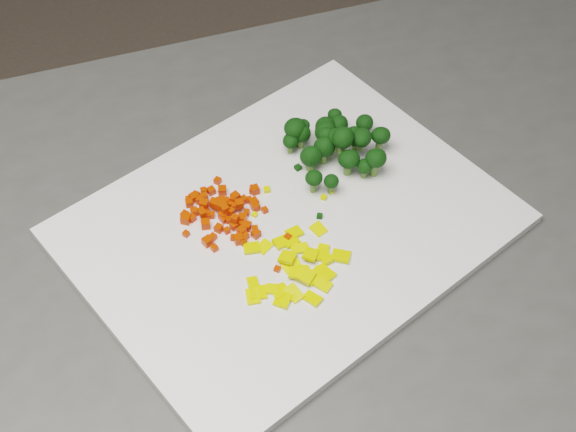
# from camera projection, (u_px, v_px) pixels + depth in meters

# --- Properties ---
(cutting_board) EXTENTS (0.54, 0.54, 0.01)m
(cutting_board) POSITION_uv_depth(u_px,v_px,m) (288.00, 225.00, 0.85)
(cutting_board) COLOR white
(cutting_board) RESTS_ON counter_block
(carrot_pile) EXTENTS (0.10, 0.10, 0.03)m
(carrot_pile) POSITION_uv_depth(u_px,v_px,m) (221.00, 207.00, 0.85)
(carrot_pile) COLOR red
(carrot_pile) RESTS_ON cutting_board
(pepper_pile) EXTENTS (0.11, 0.11, 0.02)m
(pepper_pile) POSITION_uv_depth(u_px,v_px,m) (293.00, 262.00, 0.81)
(pepper_pile) COLOR yellow
(pepper_pile) RESTS_ON cutting_board
(broccoli_pile) EXTENTS (0.11, 0.11, 0.05)m
(broccoli_pile) POSITION_uv_depth(u_px,v_px,m) (338.00, 144.00, 0.89)
(broccoli_pile) COLOR black
(broccoli_pile) RESTS_ON cutting_board
(carrot_cube_0) EXTENTS (0.01, 0.01, 0.01)m
(carrot_cube_0) POSITION_uv_depth(u_px,v_px,m) (206.00, 216.00, 0.85)
(carrot_cube_0) COLOR red
(carrot_cube_0) RESTS_ON carrot_pile
(carrot_cube_1) EXTENTS (0.01, 0.01, 0.01)m
(carrot_cube_1) POSITION_uv_depth(u_px,v_px,m) (242.00, 241.00, 0.83)
(carrot_cube_1) COLOR red
(carrot_cube_1) RESTS_ON carrot_pile
(carrot_cube_2) EXTENTS (0.01, 0.01, 0.01)m
(carrot_cube_2) POSITION_uv_depth(u_px,v_px,m) (224.00, 203.00, 0.85)
(carrot_cube_2) COLOR red
(carrot_cube_2) RESTS_ON carrot_pile
(carrot_cube_3) EXTENTS (0.01, 0.01, 0.01)m
(carrot_cube_3) POSITION_uv_depth(u_px,v_px,m) (209.00, 240.00, 0.83)
(carrot_cube_3) COLOR red
(carrot_cube_3) RESTS_ON carrot_pile
(carrot_cube_4) EXTENTS (0.01, 0.01, 0.01)m
(carrot_cube_4) POSITION_uv_depth(u_px,v_px,m) (229.00, 220.00, 0.85)
(carrot_cube_4) COLOR red
(carrot_cube_4) RESTS_ON carrot_pile
(carrot_cube_5) EXTENTS (0.01, 0.01, 0.01)m
(carrot_cube_5) POSITION_uv_depth(u_px,v_px,m) (244.00, 200.00, 0.86)
(carrot_cube_5) COLOR red
(carrot_cube_5) RESTS_ON carrot_pile
(carrot_cube_6) EXTENTS (0.01, 0.01, 0.01)m
(carrot_cube_6) POSITION_uv_depth(u_px,v_px,m) (239.00, 204.00, 0.85)
(carrot_cube_6) COLOR red
(carrot_cube_6) RESTS_ON carrot_pile
(carrot_cube_7) EXTENTS (0.01, 0.01, 0.01)m
(carrot_cube_7) POSITION_uv_depth(u_px,v_px,m) (242.00, 218.00, 0.85)
(carrot_cube_7) COLOR red
(carrot_cube_7) RESTS_ON carrot_pile
(carrot_cube_8) EXTENTS (0.01, 0.01, 0.01)m
(carrot_cube_8) POSITION_uv_depth(u_px,v_px,m) (224.00, 219.00, 0.85)
(carrot_cube_8) COLOR red
(carrot_cube_8) RESTS_ON carrot_pile
(carrot_cube_9) EXTENTS (0.01, 0.01, 0.01)m
(carrot_cube_9) POSITION_uv_depth(u_px,v_px,m) (227.00, 231.00, 0.84)
(carrot_cube_9) COLOR red
(carrot_cube_9) RESTS_ON carrot_pile
(carrot_cube_10) EXTENTS (0.01, 0.01, 0.01)m
(carrot_cube_10) POSITION_uv_depth(u_px,v_px,m) (224.00, 215.00, 0.85)
(carrot_cube_10) COLOR red
(carrot_cube_10) RESTS_ON carrot_pile
(carrot_cube_11) EXTENTS (0.01, 0.01, 0.01)m
(carrot_cube_11) POSITION_uv_depth(u_px,v_px,m) (200.00, 200.00, 0.86)
(carrot_cube_11) COLOR red
(carrot_cube_11) RESTS_ON carrot_pile
(carrot_cube_12) EXTENTS (0.01, 0.01, 0.01)m
(carrot_cube_12) POSITION_uv_depth(u_px,v_px,m) (194.00, 212.00, 0.85)
(carrot_cube_12) COLOR red
(carrot_cube_12) RESTS_ON carrot_pile
(carrot_cube_13) EXTENTS (0.01, 0.01, 0.01)m
(carrot_cube_13) POSITION_uv_depth(u_px,v_px,m) (239.00, 239.00, 0.83)
(carrot_cube_13) COLOR red
(carrot_cube_13) RESTS_ON carrot_pile
(carrot_cube_14) EXTENTS (0.01, 0.01, 0.01)m
(carrot_cube_14) POSITION_uv_depth(u_px,v_px,m) (255.00, 190.00, 0.87)
(carrot_cube_14) COLOR red
(carrot_cube_14) RESTS_ON carrot_pile
(carrot_cube_15) EXTENTS (0.01, 0.01, 0.01)m
(carrot_cube_15) POSITION_uv_depth(u_px,v_px,m) (249.00, 200.00, 0.87)
(carrot_cube_15) COLOR red
(carrot_cube_15) RESTS_ON carrot_pile
(carrot_cube_16) EXTENTS (0.01, 0.01, 0.01)m
(carrot_cube_16) POSITION_uv_depth(u_px,v_px,m) (231.00, 211.00, 0.85)
(carrot_cube_16) COLOR red
(carrot_cube_16) RESTS_ON carrot_pile
(carrot_cube_17) EXTENTS (0.01, 0.01, 0.01)m
(carrot_cube_17) POSITION_uv_depth(u_px,v_px,m) (206.00, 212.00, 0.85)
(carrot_cube_17) COLOR red
(carrot_cube_17) RESTS_ON carrot_pile
(carrot_cube_18) EXTENTS (0.01, 0.01, 0.01)m
(carrot_cube_18) POSITION_uv_depth(u_px,v_px,m) (186.00, 219.00, 0.85)
(carrot_cube_18) COLOR red
(carrot_cube_18) RESTS_ON carrot_pile
(carrot_cube_19) EXTENTS (0.01, 0.01, 0.01)m
(carrot_cube_19) POSITION_uv_depth(u_px,v_px,m) (204.00, 191.00, 0.87)
(carrot_cube_19) COLOR red
(carrot_cube_19) RESTS_ON carrot_pile
(carrot_cube_20) EXTENTS (0.01, 0.01, 0.01)m
(carrot_cube_20) POSITION_uv_depth(u_px,v_px,m) (207.00, 241.00, 0.83)
(carrot_cube_20) COLOR red
(carrot_cube_20) RESTS_ON carrot_pile
(carrot_cube_21) EXTENTS (0.01, 0.01, 0.01)m
(carrot_cube_21) POSITION_uv_depth(u_px,v_px,m) (235.00, 219.00, 0.84)
(carrot_cube_21) COLOR red
(carrot_cube_21) RESTS_ON carrot_pile
(carrot_cube_22) EXTENTS (0.01, 0.01, 0.01)m
(carrot_cube_22) POSITION_uv_depth(u_px,v_px,m) (255.00, 229.00, 0.84)
(carrot_cube_22) COLOR red
(carrot_cube_22) RESTS_ON carrot_pile
(carrot_cube_23) EXTENTS (0.01, 0.01, 0.01)m
(carrot_cube_23) POSITION_uv_depth(u_px,v_px,m) (233.00, 199.00, 0.85)
(carrot_cube_23) COLOR red
(carrot_cube_23) RESTS_ON carrot_pile
(carrot_cube_24) EXTENTS (0.01, 0.01, 0.01)m
(carrot_cube_24) POSITION_uv_depth(u_px,v_px,m) (265.00, 210.00, 0.86)
(carrot_cube_24) COLOR red
(carrot_cube_24) RESTS_ON carrot_pile
(carrot_cube_25) EXTENTS (0.01, 0.01, 0.01)m
(carrot_cube_25) POSITION_uv_depth(u_px,v_px,m) (211.00, 191.00, 0.87)
(carrot_cube_25) COLOR red
(carrot_cube_25) RESTS_ON carrot_pile
(carrot_cube_26) EXTENTS (0.01, 0.01, 0.01)m
(carrot_cube_26) POSITION_uv_depth(u_px,v_px,m) (185.00, 215.00, 0.85)
(carrot_cube_26) COLOR red
(carrot_cube_26) RESTS_ON carrot_pile
(carrot_cube_27) EXTENTS (0.01, 0.01, 0.01)m
(carrot_cube_27) POSITION_uv_depth(u_px,v_px,m) (235.00, 206.00, 0.86)
(carrot_cube_27) COLOR red
(carrot_cube_27) RESTS_ON carrot_pile
(carrot_cube_28) EXTENTS (0.01, 0.01, 0.01)m
(carrot_cube_28) POSITION_uv_depth(u_px,v_px,m) (222.00, 190.00, 0.87)
(carrot_cube_28) COLOR red
(carrot_cube_28) RESTS_ON carrot_pile
(carrot_cube_29) EXTENTS (0.01, 0.01, 0.01)m
(carrot_cube_29) POSITION_uv_depth(u_px,v_px,m) (194.00, 197.00, 0.87)
(carrot_cube_29) COLOR red
(carrot_cube_29) RESTS_ON carrot_pile
(carrot_cube_30) EXTENTS (0.01, 0.01, 0.01)m
(carrot_cube_30) POSITION_uv_depth(u_px,v_px,m) (218.00, 181.00, 0.88)
(carrot_cube_30) COLOR red
(carrot_cube_30) RESTS_ON carrot_pile
(carrot_cube_31) EXTENTS (0.01, 0.01, 0.01)m
(carrot_cube_31) POSITION_uv_depth(u_px,v_px,m) (202.00, 213.00, 0.85)
(carrot_cube_31) COLOR red
(carrot_cube_31) RESTS_ON carrot_pile
(carrot_cube_32) EXTENTS (0.01, 0.01, 0.01)m
(carrot_cube_32) POSITION_uv_depth(u_px,v_px,m) (222.00, 206.00, 0.85)
(carrot_cube_32) COLOR red
(carrot_cube_32) RESTS_ON carrot_pile
(carrot_cube_33) EXTENTS (0.01, 0.01, 0.01)m
(carrot_cube_33) POSITION_uv_depth(u_px,v_px,m) (241.00, 234.00, 0.84)
(carrot_cube_33) COLOR red
(carrot_cube_33) RESTS_ON carrot_pile
(carrot_cube_34) EXTENTS (0.01, 0.01, 0.01)m
(carrot_cube_34) POSITION_uv_depth(u_px,v_px,m) (233.00, 238.00, 0.83)
(carrot_cube_34) COLOR red
(carrot_cube_34) RESTS_ON carrot_pile
(carrot_cube_35) EXTENTS (0.01, 0.01, 0.01)m
(carrot_cube_35) POSITION_uv_depth(u_px,v_px,m) (219.00, 228.00, 0.84)
(carrot_cube_35) COLOR red
(carrot_cube_35) RESTS_ON carrot_pile
(carrot_cube_36) EXTENTS (0.01, 0.01, 0.01)m
(carrot_cube_36) POSITION_uv_depth(u_px,v_px,m) (199.00, 200.00, 0.87)
(carrot_cube_36) COLOR red
(carrot_cube_36) RESTS_ON carrot_pile
(carrot_cube_37) EXTENTS (0.01, 0.01, 0.01)m
(carrot_cube_37) POSITION_uv_depth(u_px,v_px,m) (220.00, 201.00, 0.86)
(carrot_cube_37) COLOR red
(carrot_cube_37) RESTS_ON carrot_pile
(carrot_cube_38) EXTENTS (0.01, 0.01, 0.01)m
(carrot_cube_38) POSITION_uv_depth(u_px,v_px,m) (235.00, 200.00, 0.86)
(carrot_cube_38) COLOR red
(carrot_cube_38) RESTS_ON carrot_pile
(carrot_cube_39) EXTENTS (0.01, 0.01, 0.01)m
(carrot_cube_39) POSITION_uv_depth(u_px,v_px,m) (189.00, 199.00, 0.87)
(carrot_cube_39) COLOR red
(carrot_cube_39) RESTS_ON carrot_pile
(carrot_cube_40) EXTENTS (0.01, 0.01, 0.01)m
(carrot_cube_40) POSITION_uv_depth(u_px,v_px,m) (255.00, 207.00, 0.86)
(carrot_cube_40) COLOR red
(carrot_cube_40) RESTS_ON carrot_pile
(carrot_cube_41) EXTENTS (0.01, 0.01, 0.01)m
(carrot_cube_41) POSITION_uv_depth(u_px,v_px,m) (223.00, 202.00, 0.86)
(carrot_cube_41) COLOR red
(carrot_cube_41) RESTS_ON carrot_pile
(carrot_cube_42) EXTENTS (0.01, 0.01, 0.01)m
(carrot_cube_42) POSITION_uv_depth(u_px,v_px,m) (225.00, 209.00, 0.84)
(carrot_cube_42) COLOR red
(carrot_cube_42) RESTS_ON carrot_pile
(carrot_cube_43) EXTENTS (0.01, 0.01, 0.01)m
(carrot_cube_43) POSITION_uv_depth(u_px,v_px,m) (234.00, 226.00, 0.84)
(carrot_cube_43) COLOR red
(carrot_cube_43) RESTS_ON carrot_pile
(carrot_cube_44) EXTENTS (0.01, 0.01, 0.01)m
(carrot_cube_44) POSITION_uv_depth(u_px,v_px,m) (254.00, 203.00, 0.86)
(carrot_cube_44) COLOR red
(carrot_cube_44) RESTS_ON carrot_pile
(carrot_cube_45) EXTENTS (0.01, 0.01, 0.01)m
(carrot_cube_45) POSITION_uv_depth(u_px,v_px,m) (235.00, 197.00, 0.86)
(carrot_cube_45) COLOR red
(carrot_cube_45) RESTS_ON carrot_pile
(carrot_cube_46) EXTENTS (0.01, 0.01, 0.01)m
(carrot_cube_46) POSITION_uv_depth(u_px,v_px,m) (189.00, 203.00, 0.86)
(carrot_cube_46) COLOR red
(carrot_cube_46) RESTS_ON carrot_pile
(carrot_cube_47) EXTENTS (0.01, 0.01, 0.01)m
(carrot_cube_47) POSITION_uv_depth(u_px,v_px,m) (204.00, 197.00, 0.87)
(carrot_cube_47) COLOR red
(carrot_cube_47) RESTS_ON carrot_pile
(carrot_cube_48) EXTENTS (0.01, 0.01, 0.01)m
(carrot_cube_48) POSITION_uv_depth(u_px,v_px,m) (241.00, 223.00, 0.84)
(carrot_cube_48) COLOR red
(carrot_cube_48) RESTS_ON carrot_pile
(carrot_cube_49) EXTENTS (0.01, 0.01, 0.01)m
(carrot_cube_49) POSITION_uv_depth(u_px,v_px,m) (223.00, 205.00, 0.85)
(carrot_cube_49) COLOR red
(carrot_cube_49) RESTS_ON carrot_pile
(carrot_cube_50) EXTENTS (0.01, 0.01, 0.01)m
(carrot_cube_50) POSITION_uv_depth(u_px,v_px,m) (229.00, 204.00, 0.85)
(carrot_cube_50) COLOR red
(carrot_cube_50) RESTS_ON carrot_pile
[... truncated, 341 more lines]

